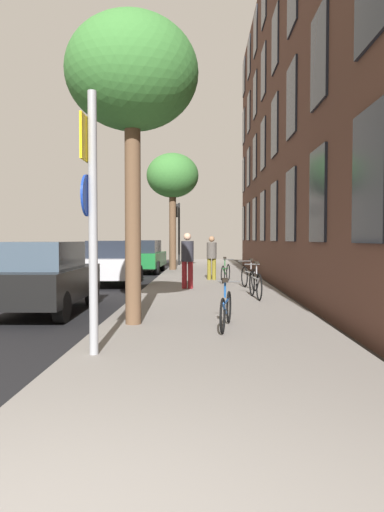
{
  "coord_description": "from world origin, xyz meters",
  "views": [
    {
      "loc": [
        0.89,
        -2.04,
        1.69
      ],
      "look_at": [
        0.61,
        9.58,
        1.26
      ],
      "focal_mm": 32.44,
      "sensor_mm": 36.0,
      "label": 1
    }
  ],
  "objects_px": {
    "pedestrian_1": "(212,255)",
    "car_1": "(113,262)",
    "sign_post": "(91,207)",
    "traffic_light": "(177,223)",
    "tree_near": "(132,77)",
    "bicycle_0": "(226,309)",
    "car_0": "(43,277)",
    "bicycle_3": "(226,272)",
    "tree_far": "(173,177)",
    "bicycle_1": "(255,284)",
    "bicycle_2": "(250,277)",
    "car_2": "(144,256)",
    "pedestrian_0": "(187,257)"
  },
  "relations": [
    {
      "from": "tree_near",
      "to": "pedestrian_1",
      "type": "xyz_separation_m",
      "value": [
        1.62,
        9.3,
        -3.55
      ]
    },
    {
      "from": "tree_near",
      "to": "bicycle_0",
      "type": "distance_m",
      "value": 4.51
    },
    {
      "from": "bicycle_2",
      "to": "pedestrian_0",
      "type": "height_order",
      "value": "pedestrian_0"
    },
    {
      "from": "bicycle_2",
      "to": "car_0",
      "type": "bearing_deg",
      "value": -140.54
    },
    {
      "from": "bicycle_0",
      "to": "car_0",
      "type": "relative_size",
      "value": 0.4
    },
    {
      "from": "tree_near",
      "to": "bicycle_2",
      "type": "bearing_deg",
      "value": 65.5
    },
    {
      "from": "tree_near",
      "to": "bicycle_1",
      "type": "xyz_separation_m",
      "value": [
        2.68,
        3.75,
        -4.13
      ]
    },
    {
      "from": "traffic_light",
      "to": "bicycle_1",
      "type": "relative_size",
      "value": 2.23
    },
    {
      "from": "sign_post",
      "to": "pedestrian_1",
      "type": "distance_m",
      "value": 11.75
    },
    {
      "from": "bicycle_1",
      "to": "bicycle_2",
      "type": "bearing_deg",
      "value": 88.15
    },
    {
      "from": "pedestrian_1",
      "to": "car_1",
      "type": "distance_m",
      "value": 3.78
    },
    {
      "from": "bicycle_1",
      "to": "car_0",
      "type": "xyz_separation_m",
      "value": [
        -5.01,
        -1.9,
        0.33
      ]
    },
    {
      "from": "car_1",
      "to": "bicycle_3",
      "type": "bearing_deg",
      "value": -0.11
    },
    {
      "from": "tree_near",
      "to": "car_2",
      "type": "distance_m",
      "value": 15.0
    },
    {
      "from": "bicycle_3",
      "to": "pedestrian_1",
      "type": "relative_size",
      "value": 0.92
    },
    {
      "from": "tree_far",
      "to": "car_0",
      "type": "relative_size",
      "value": 1.49
    },
    {
      "from": "sign_post",
      "to": "bicycle_1",
      "type": "xyz_separation_m",
      "value": [
        2.9,
        6.01,
        -1.61
      ]
    },
    {
      "from": "tree_far",
      "to": "car_2",
      "type": "height_order",
      "value": "tree_far"
    },
    {
      "from": "traffic_light",
      "to": "car_2",
      "type": "xyz_separation_m",
      "value": [
        -1.4,
        -4.86,
        -1.83
      ]
    },
    {
      "from": "tree_near",
      "to": "bicycle_2",
      "type": "height_order",
      "value": "tree_near"
    },
    {
      "from": "sign_post",
      "to": "pedestrian_1",
      "type": "relative_size",
      "value": 2.11
    },
    {
      "from": "bicycle_2",
      "to": "pedestrian_1",
      "type": "distance_m",
      "value": 3.5
    },
    {
      "from": "bicycle_3",
      "to": "car_2",
      "type": "xyz_separation_m",
      "value": [
        -3.76,
        6.12,
        0.36
      ]
    },
    {
      "from": "sign_post",
      "to": "traffic_light",
      "type": "xyz_separation_m",
      "value": [
        -0.03,
        21.54,
        0.56
      ]
    },
    {
      "from": "pedestrian_0",
      "to": "car_1",
      "type": "relative_size",
      "value": 0.43
    },
    {
      "from": "pedestrian_0",
      "to": "car_0",
      "type": "bearing_deg",
      "value": -126.26
    },
    {
      "from": "bicycle_3",
      "to": "tree_near",
      "type": "bearing_deg",
      "value": -104.26
    },
    {
      "from": "bicycle_3",
      "to": "pedestrian_0",
      "type": "relative_size",
      "value": 0.88
    },
    {
      "from": "pedestrian_0",
      "to": "car_2",
      "type": "distance_m",
      "value": 8.66
    },
    {
      "from": "traffic_light",
      "to": "car_0",
      "type": "height_order",
      "value": "traffic_light"
    },
    {
      "from": "sign_post",
      "to": "bicycle_3",
      "type": "bearing_deg",
      "value": 77.56
    },
    {
      "from": "tree_far",
      "to": "bicycle_1",
      "type": "distance_m",
      "value": 12.56
    },
    {
      "from": "sign_post",
      "to": "pedestrian_0",
      "type": "bearing_deg",
      "value": 83.09
    },
    {
      "from": "pedestrian_1",
      "to": "car_1",
      "type": "height_order",
      "value": "pedestrian_1"
    },
    {
      "from": "bicycle_0",
      "to": "bicycle_1",
      "type": "height_order",
      "value": "bicycle_1"
    },
    {
      "from": "bicycle_2",
      "to": "car_1",
      "type": "bearing_deg",
      "value": 154.51
    },
    {
      "from": "bicycle_3",
      "to": "car_1",
      "type": "bearing_deg",
      "value": 179.89
    },
    {
      "from": "bicycle_3",
      "to": "pedestrian_0",
      "type": "bearing_deg",
      "value": -121.04
    },
    {
      "from": "pedestrian_0",
      "to": "car_2",
      "type": "relative_size",
      "value": 0.39
    },
    {
      "from": "sign_post",
      "to": "car_0",
      "type": "distance_m",
      "value": 4.8
    },
    {
      "from": "tree_far",
      "to": "car_1",
      "type": "height_order",
      "value": "tree_far"
    },
    {
      "from": "traffic_light",
      "to": "bicycle_0",
      "type": "height_order",
      "value": "traffic_light"
    },
    {
      "from": "tree_far",
      "to": "bicycle_0",
      "type": "bearing_deg",
      "value": -82.83
    },
    {
      "from": "car_0",
      "to": "car_1",
      "type": "height_order",
      "value": "same"
    },
    {
      "from": "tree_far",
      "to": "bicycle_3",
      "type": "relative_size",
      "value": 3.82
    },
    {
      "from": "bicycle_0",
      "to": "car_1",
      "type": "relative_size",
      "value": 0.39
    },
    {
      "from": "tree_near",
      "to": "bicycle_0",
      "type": "relative_size",
      "value": 3.51
    },
    {
      "from": "pedestrian_0",
      "to": "pedestrian_1",
      "type": "height_order",
      "value": "pedestrian_0"
    },
    {
      "from": "bicycle_1",
      "to": "pedestrian_1",
      "type": "xyz_separation_m",
      "value": [
        -1.06,
        5.55,
        0.58
      ]
    },
    {
      "from": "bicycle_0",
      "to": "pedestrian_1",
      "type": "bearing_deg",
      "value": 90.41
    }
  ]
}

